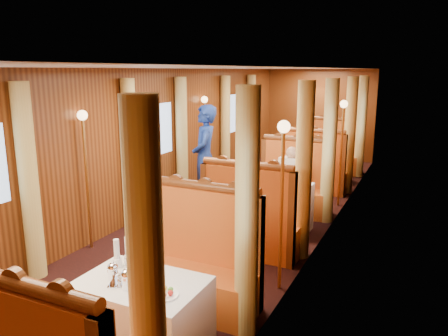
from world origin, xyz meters
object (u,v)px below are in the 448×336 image
Objects in this scene: teapot_right at (127,282)px; fruit_plate at (164,294)px; steward at (205,157)px; table_far at (325,165)px; banquette_far_fwd at (314,172)px; banquette_mid_fwd at (251,225)px; banquette_mid_aft at (294,189)px; rose_vase_mid at (276,173)px; teapot_left at (113,274)px; rose_vase_far at (325,140)px; banquette_far_aft at (334,155)px; passenger at (291,174)px; banquette_near_aft at (199,269)px; tea_tray at (132,281)px; table_mid at (275,208)px; table_near at (142,322)px; teapot_back at (137,270)px.

teapot_right is 0.34m from fruit_plate.
teapot_right is 4.50m from steward.
banquette_far_fwd reaches higher than table_far.
banquette_mid_fwd is 1.00× the size of banquette_far_fwd.
teapot_right is (-0.03, -4.66, 0.39)m from banquette_mid_aft.
banquette_far_fwd is 3.72× the size of rose_vase_mid.
fruit_plate is at bearing -0.41° from steward.
banquette_far_fwd reaches higher than teapot_left.
rose_vase_far is 0.19× the size of steward.
passenger is (-0.00, -3.73, 0.32)m from banquette_far_aft.
banquette_far_fwd is 6.14m from teapot_right.
tea_tray is (-0.06, -1.05, 0.33)m from banquette_near_aft.
table_mid is at bearing -90.00° from table_far.
teapot_right is at bearing -173.94° from fruit_plate.
table_far is 2.74m from passenger.
banquette_mid_fwd is 2.03m from banquette_mid_aft.
banquette_far_aft is 3.74m from passenger.
banquette_near_aft is 1.22m from fruit_plate.
teapot_back is at bearing 143.13° from table_near.
banquette_mid_fwd is at bearing 19.68° from steward.
table_near is 0.45m from teapot_back.
banquette_mid_fwd is 5.53m from banquette_far_aft.
rose_vase_mid is 1.00× the size of rose_vase_far.
rose_vase_mid is (-0.01, -1.00, 0.50)m from banquette_mid_aft.
table_far is at bearing 90.00° from table_mid.
fruit_plate is 4.41m from passenger.
banquette_mid_aft is 3.72× the size of rose_vase_mid.
teapot_back is (0.16, 0.13, 0.01)m from teapot_left.
tea_tray is at bearing -151.04° from table_near.
teapot_back is at bearing -90.60° from banquette_far_fwd.
banquette_mid_aft is at bearing 89.38° from rose_vase_mid.
steward is at bearing 125.41° from teapot_back.
banquette_mid_aft reaches higher than table_near.
banquette_far_aft is at bearing 90.00° from banquette_far_fwd.
teapot_left is (-0.22, -6.06, 0.39)m from banquette_far_fwd.
banquette_far_aft reaches higher than fruit_plate.
table_mid is 0.78× the size of banquette_mid_fwd.
tea_tray is (-0.06, -7.04, 0.38)m from table_far.
banquette_mid_fwd reaches higher than table_near.
banquette_near_aft is 5.99m from table_far.
banquette_far_aft reaches higher than table_far.
passenger is at bearing 99.40° from teapot_left.
teapot_right reaches higher than teapot_left.
rose_vase_mid reaches higher than table_near.
banquette_mid_aft is 1.68m from steward.
teapot_back reaches higher than teapot_left.
banquette_mid_fwd is 4.51m from table_far.
rose_vase_mid reaches higher than table_far.
teapot_left is at bearing -6.53° from steward.
banquette_mid_aft is 4.49m from teapot_back.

